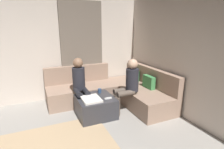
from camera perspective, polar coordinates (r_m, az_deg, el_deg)
wall_left at (r=4.77m, az=-25.32°, el=7.50°), size 0.12×6.00×2.70m
curtain_panel at (r=4.83m, az=-9.54°, el=7.61°), size 0.06×1.10×2.50m
sectional_couch at (r=4.55m, az=0.54°, el=-5.24°), size 2.10×2.55×0.87m
ottoman at (r=3.89m, az=-5.32°, el=-10.16°), size 0.76×0.76×0.42m
folded_blanket at (r=3.67m, az=-6.69°, el=-7.82°), size 0.44×0.36×0.04m
coffee_mug at (r=4.03m, az=-4.00°, el=-5.19°), size 0.08×0.08×0.10m
game_remote at (r=3.71m, az=-1.25°, el=-7.60°), size 0.05×0.15×0.02m
person_on_couch_back at (r=3.91m, az=5.22°, el=-2.93°), size 0.30×0.60×1.20m
person_on_couch_side at (r=4.02m, az=-10.22°, el=-2.60°), size 0.60×0.30×1.20m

